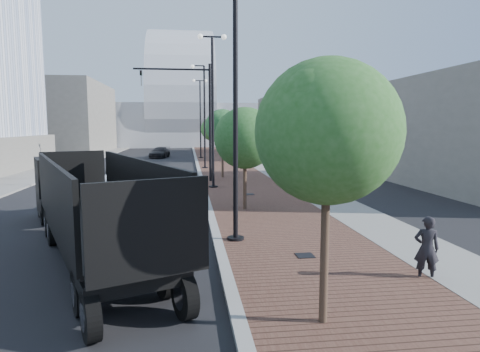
{
  "coord_description": "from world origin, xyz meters",
  "views": [
    {
      "loc": [
        -0.94,
        -3.35,
        3.86
      ],
      "look_at": [
        1.0,
        12.0,
        2.0
      ],
      "focal_mm": 31.05,
      "sensor_mm": 36.0,
      "label": 1
    }
  ],
  "objects": [
    {
      "name": "sidewalk",
      "position": [
        3.5,
        40.0,
        0.06
      ],
      "size": [
        7.0,
        140.0,
        0.12
      ],
      "primitive_type": "cube",
      "color": "#4C2D23",
      "rests_on": "ground"
    },
    {
      "name": "concrete_strip",
      "position": [
        6.2,
        40.0,
        0.07
      ],
      "size": [
        2.4,
        140.0,
        0.13
      ],
      "primitive_type": "cube",
      "color": "slate",
      "rests_on": "ground"
    },
    {
      "name": "curb",
      "position": [
        0.0,
        40.0,
        0.07
      ],
      "size": [
        0.3,
        140.0,
        0.14
      ],
      "primitive_type": "cube",
      "color": "gray",
      "rests_on": "ground"
    },
    {
      "name": "west_sidewalk",
      "position": [
        -13.0,
        40.0,
        0.06
      ],
      "size": [
        4.0,
        140.0,
        0.12
      ],
      "primitive_type": "cube",
      "color": "slate",
      "rests_on": "ground"
    },
    {
      "name": "dump_truck",
      "position": [
        -4.7,
        11.29,
        1.25
      ],
      "size": [
        6.98,
        13.12,
        2.98
      ],
      "rotation": [
        0.0,
        0.0,
        0.39
      ],
      "color": "black",
      "rests_on": "ground"
    },
    {
      "name": "white_sedan",
      "position": [
        -4.22,
        22.52,
        0.81
      ],
      "size": [
        3.62,
        5.18,
        1.62
      ],
      "primitive_type": "imported",
      "rotation": [
        0.0,
        0.0,
        -0.43
      ],
      "color": "white",
      "rests_on": "ground"
    },
    {
      "name": "dark_car_mid",
      "position": [
        -6.3,
        30.97,
        0.58
      ],
      "size": [
        1.94,
        4.17,
        1.15
      ],
      "primitive_type": "imported",
      "rotation": [
        0.0,
        0.0,
        0.01
      ],
      "color": "black",
      "rests_on": "ground"
    },
    {
      "name": "dark_car_far",
      "position": [
        -4.34,
        48.32,
        0.64
      ],
      "size": [
        2.61,
        4.7,
        1.29
      ],
      "primitive_type": "imported",
      "rotation": [
        0.0,
        0.0,
        -0.19
      ],
      "color": "black",
      "rests_on": "ground"
    },
    {
      "name": "pedestrian",
      "position": [
        4.94,
        6.03,
        0.83
      ],
      "size": [
        0.7,
        0.58,
        1.66
      ],
      "primitive_type": "imported",
      "rotation": [
        0.0,
        0.0,
        2.8
      ],
      "color": "black",
      "rests_on": "ground"
    },
    {
      "name": "streetlight_1",
      "position": [
        0.49,
        10.0,
        4.34
      ],
      "size": [
        1.44,
        0.56,
        9.21
      ],
      "color": "black",
      "rests_on": "ground"
    },
    {
      "name": "streetlight_2",
      "position": [
        0.6,
        22.0,
        4.82
      ],
      "size": [
        1.72,
        0.56,
        9.28
      ],
      "color": "black",
      "rests_on": "ground"
    },
    {
      "name": "streetlight_3",
      "position": [
        0.49,
        34.0,
        4.34
      ],
      "size": [
        1.44,
        0.56,
        9.21
      ],
      "color": "black",
      "rests_on": "ground"
    },
    {
      "name": "streetlight_4",
      "position": [
        0.6,
        46.0,
        4.82
      ],
      "size": [
        1.72,
        0.56,
        9.28
      ],
      "color": "black",
      "rests_on": "ground"
    },
    {
      "name": "traffic_mast",
      "position": [
        -0.3,
        25.0,
        4.98
      ],
      "size": [
        5.09,
        0.2,
        8.0
      ],
      "color": "black",
      "rests_on": "ground"
    },
    {
      "name": "tree_0",
      "position": [
        1.65,
        4.02,
        3.75
      ],
      "size": [
        2.69,
        2.69,
        5.1
      ],
      "color": "#382619",
      "rests_on": "ground"
    },
    {
      "name": "tree_1",
      "position": [
        1.65,
        15.02,
        3.33
      ],
      "size": [
        2.75,
        2.75,
        4.71
      ],
      "color": "#382619",
      "rests_on": "ground"
    },
    {
      "name": "tree_2",
      "position": [
        1.65,
        27.02,
        3.83
      ],
      "size": [
        2.54,
        2.52,
        5.1
      ],
      "color": "#382619",
      "rests_on": "ground"
    },
    {
      "name": "tree_3",
      "position": [
        1.65,
        39.02,
        3.55
      ],
      "size": [
        2.43,
        2.39,
        4.76
      ],
      "color": "#382619",
      "rests_on": "ground"
    },
    {
      "name": "convention_center",
      "position": [
        -2.0,
        85.0,
        6.0
      ],
      "size": [
        50.0,
        30.0,
        50.0
      ],
      "color": "#B1B4BC",
      "rests_on": "ground"
    },
    {
      "name": "commercial_block_nw",
      "position": [
        -20.0,
        60.0,
        5.0
      ],
      "size": [
        14.0,
        20.0,
        10.0
      ],
      "primitive_type": "cube",
      "color": "#625F58",
      "rests_on": "ground"
    },
    {
      "name": "commercial_block_ne",
      "position": [
        16.0,
        50.0,
        4.0
      ],
      "size": [
        12.0,
        22.0,
        8.0
      ],
      "primitive_type": "cube",
      "color": "#5E5B55",
      "rests_on": "ground"
    },
    {
      "name": "utility_cover_1",
      "position": [
        2.4,
        8.0,
        0.13
      ],
      "size": [
        0.5,
        0.5,
        0.02
      ],
      "primitive_type": "cube",
      "color": "black",
      "rests_on": "sidewalk"
    },
    {
      "name": "utility_cover_2",
      "position": [
        2.4,
        19.0,
        0.13
      ],
      "size": [
        0.5,
        0.5,
        0.02
      ],
      "primitive_type": "cube",
      "color": "black",
      "rests_on": "sidewalk"
    }
  ]
}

